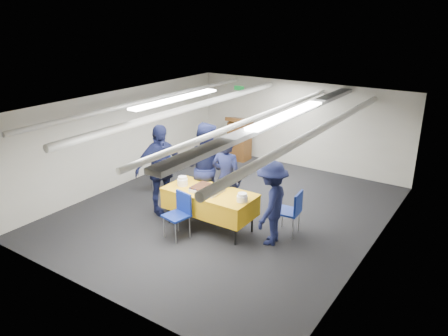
% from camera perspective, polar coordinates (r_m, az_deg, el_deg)
% --- Properties ---
extents(ground, '(7.00, 7.00, 0.00)m').
position_cam_1_polar(ground, '(9.36, 0.41, -5.63)').
color(ground, black).
rests_on(ground, ground).
extents(room_shell, '(6.00, 7.00, 2.30)m').
position_cam_1_polar(room_shell, '(9.02, 2.37, 5.61)').
color(room_shell, beige).
rests_on(room_shell, ground).
extents(serving_table, '(1.81, 0.84, 0.77)m').
position_cam_1_polar(serving_table, '(8.47, -1.89, -4.37)').
color(serving_table, black).
rests_on(serving_table, ground).
extents(sheet_cake, '(0.57, 0.44, 0.10)m').
position_cam_1_polar(sheet_cake, '(8.36, -2.25, -2.77)').
color(sheet_cake, white).
rests_on(sheet_cake, serving_table).
extents(plate_stack_left, '(0.21, 0.21, 0.18)m').
position_cam_1_polar(plate_stack_left, '(8.67, -5.44, -1.73)').
color(plate_stack_left, white).
rests_on(plate_stack_left, serving_table).
extents(plate_stack_right, '(0.20, 0.20, 0.16)m').
position_cam_1_polar(plate_stack_right, '(7.93, 2.40, -3.89)').
color(plate_stack_right, white).
rests_on(plate_stack_right, serving_table).
extents(podium, '(0.62, 0.53, 1.25)m').
position_cam_1_polar(podium, '(12.36, 2.04, 3.86)').
color(podium, brown).
rests_on(podium, ground).
extents(chair_near, '(0.49, 0.49, 0.87)m').
position_cam_1_polar(chair_near, '(8.20, -5.80, -5.55)').
color(chair_near, gray).
rests_on(chair_near, ground).
extents(chair_right, '(0.46, 0.46, 0.87)m').
position_cam_1_polar(chair_right, '(8.33, 8.94, -5.26)').
color(chair_right, gray).
rests_on(chair_right, ground).
extents(chair_left, '(0.57, 0.57, 0.87)m').
position_cam_1_polar(chair_left, '(10.45, -8.13, 0.11)').
color(chair_left, gray).
rests_on(chair_left, ground).
extents(sailor_a, '(0.69, 0.49, 1.77)m').
position_cam_1_polar(sailor_a, '(8.67, 0.33, -1.43)').
color(sailor_a, black).
rests_on(sailor_a, ground).
extents(sailor_b, '(0.98, 0.78, 1.92)m').
position_cam_1_polar(sailor_b, '(9.09, -2.45, 0.11)').
color(sailor_b, black).
rests_on(sailor_b, ground).
extents(sailor_c, '(0.82, 1.21, 1.90)m').
position_cam_1_polar(sailor_c, '(9.07, -8.32, -0.21)').
color(sailor_c, black).
rests_on(sailor_c, ground).
extents(sailor_d, '(0.75, 1.10, 1.57)m').
position_cam_1_polar(sailor_d, '(7.89, 6.21, -4.60)').
color(sailor_d, black).
rests_on(sailor_d, ground).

